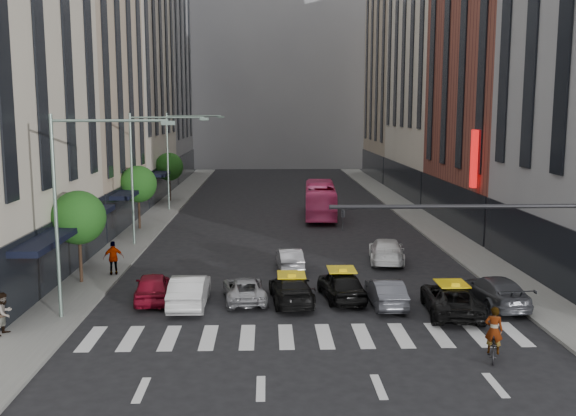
{
  "coord_description": "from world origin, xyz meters",
  "views": [
    {
      "loc": [
        -1.75,
        -23.96,
        9.22
      ],
      "look_at": [
        -0.62,
        10.8,
        4.0
      ],
      "focal_mm": 40.0,
      "sensor_mm": 36.0,
      "label": 1
    }
  ],
  "objects": [
    {
      "name": "building_right_b",
      "position": [
        17.0,
        27.0,
        13.0
      ],
      "size": [
        8.0,
        18.0,
        26.0
      ],
      "primitive_type": "cube",
      "color": "brown",
      "rests_on": "ground"
    },
    {
      "name": "pedestrian_near",
      "position": [
        -12.58,
        1.78,
        1.03
      ],
      "size": [
        0.87,
        1.0,
        1.76
      ],
      "primitive_type": "imported",
      "rotation": [
        0.0,
        0.0,
        1.31
      ],
      "color": "gray",
      "rests_on": "sidewalk_left"
    },
    {
      "name": "building_left_c",
      "position": [
        -17.0,
        46.0,
        18.0
      ],
      "size": [
        8.0,
        20.0,
        36.0
      ],
      "primitive_type": "cube",
      "color": "beige",
      "rests_on": "ground"
    },
    {
      "name": "ground",
      "position": [
        0.0,
        0.0,
        0.0
      ],
      "size": [
        160.0,
        160.0,
        0.0
      ],
      "primitive_type": "plane",
      "color": "black",
      "rests_on": "ground"
    },
    {
      "name": "car_row2_right",
      "position": [
        5.61,
        14.68,
        0.74
      ],
      "size": [
        2.69,
        5.29,
        1.47
      ],
      "primitive_type": "imported",
      "rotation": [
        0.0,
        0.0,
        3.01
      ],
      "color": "silver",
      "rests_on": "ground"
    },
    {
      "name": "streetlamp_near",
      "position": [
        -10.04,
        4.0,
        5.9
      ],
      "size": [
        5.38,
        0.25,
        9.0
      ],
      "color": "gray",
      "rests_on": "sidewalk_left"
    },
    {
      "name": "liberty_sign",
      "position": [
        12.6,
        20.0,
        6.0
      ],
      "size": [
        0.3,
        0.7,
        4.0
      ],
      "color": "red",
      "rests_on": "ground"
    },
    {
      "name": "building_right_d",
      "position": [
        17.0,
        65.0,
        14.0
      ],
      "size": [
        8.0,
        18.0,
        28.0
      ],
      "primitive_type": "cube",
      "color": "tan",
      "rests_on": "ground"
    },
    {
      "name": "traffic_signal",
      "position": [
        7.69,
        -1.0,
        4.47
      ],
      "size": [
        10.1,
        0.2,
        6.0
      ],
      "color": "black",
      "rests_on": "ground"
    },
    {
      "name": "building_right_c",
      "position": [
        17.0,
        46.0,
        20.0
      ],
      "size": [
        8.0,
        20.0,
        40.0
      ],
      "primitive_type": "cube",
      "color": "beige",
      "rests_on": "ground"
    },
    {
      "name": "taxi_right",
      "position": [
        6.7,
        4.32,
        0.7
      ],
      "size": [
        2.83,
        5.27,
        1.41
      ],
      "primitive_type": "imported",
      "rotation": [
        0.0,
        0.0,
        3.04
      ],
      "color": "black",
      "rests_on": "ground"
    },
    {
      "name": "car_red",
      "position": [
        -7.4,
        6.8,
        0.71
      ],
      "size": [
        2.16,
        4.36,
        1.43
      ],
      "primitive_type": "imported",
      "rotation": [
        0.0,
        0.0,
        3.26
      ],
      "color": "maroon",
      "rests_on": "ground"
    },
    {
      "name": "rider",
      "position": [
        6.7,
        -1.22,
        1.84
      ],
      "size": [
        0.77,
        0.63,
        1.81
      ],
      "primitive_type": "imported",
      "rotation": [
        0.0,
        0.0,
        2.8
      ],
      "color": "gray",
      "rests_on": "motorcycle"
    },
    {
      "name": "motorcycle",
      "position": [
        6.7,
        -1.22,
        0.47
      ],
      "size": [
        1.19,
        1.89,
        0.94
      ],
      "primitive_type": "imported",
      "rotation": [
        0.0,
        0.0,
        2.8
      ],
      "color": "black",
      "rests_on": "ground"
    },
    {
      "name": "sidewalk_right",
      "position": [
        11.5,
        30.0,
        0.07
      ],
      "size": [
        3.0,
        96.0,
        0.15
      ],
      "primitive_type": "cube",
      "color": "slate",
      "rests_on": "ground"
    },
    {
      "name": "pedestrian_far",
      "position": [
        -10.4,
        11.49,
        1.11
      ],
      "size": [
        1.2,
        0.72,
        1.91
      ],
      "primitive_type": "imported",
      "rotation": [
        0.0,
        0.0,
        3.38
      ],
      "color": "gray",
      "rests_on": "sidewalk_left"
    },
    {
      "name": "taxi_left",
      "position": [
        -0.6,
        6.28,
        0.69
      ],
      "size": [
        2.32,
        4.9,
        1.38
      ],
      "primitive_type": "imported",
      "rotation": [
        0.0,
        0.0,
        3.22
      ],
      "color": "black",
      "rests_on": "ground"
    },
    {
      "name": "car_grey_mid",
      "position": [
        3.91,
        5.63,
        0.67
      ],
      "size": [
        1.49,
        4.08,
        1.34
      ],
      "primitive_type": "imported",
      "rotation": [
        0.0,
        0.0,
        3.16
      ],
      "color": "#42434A",
      "rests_on": "ground"
    },
    {
      "name": "sidewalk_left",
      "position": [
        -11.5,
        30.0,
        0.07
      ],
      "size": [
        3.0,
        96.0,
        0.15
      ],
      "primitive_type": "cube",
      "color": "slate",
      "rests_on": "ground"
    },
    {
      "name": "building_left_b",
      "position": [
        -17.0,
        28.0,
        12.0
      ],
      "size": [
        8.0,
        16.0,
        24.0
      ],
      "primitive_type": "cube",
      "color": "tan",
      "rests_on": "ground"
    },
    {
      "name": "tree_near",
      "position": [
        -11.8,
        10.0,
        3.65
      ],
      "size": [
        2.88,
        2.88,
        4.95
      ],
      "color": "black",
      "rests_on": "sidewalk_left"
    },
    {
      "name": "taxi_center",
      "position": [
        1.9,
        6.74,
        0.75
      ],
      "size": [
        2.32,
        4.6,
        1.5
      ],
      "primitive_type": "imported",
      "rotation": [
        0.0,
        0.0,
        3.27
      ],
      "color": "black",
      "rests_on": "ground"
    },
    {
      "name": "bus",
      "position": [
        2.94,
        32.03,
        1.52
      ],
      "size": [
        3.24,
        11.04,
        3.04
      ],
      "primitive_type": "imported",
      "rotation": [
        0.0,
        0.0,
        3.08
      ],
      "color": "#F8498D",
      "rests_on": "ground"
    },
    {
      "name": "tree_mid",
      "position": [
        -11.8,
        26.0,
        3.65
      ],
      "size": [
        2.88,
        2.88,
        4.95
      ],
      "color": "black",
      "rests_on": "sidewalk_left"
    },
    {
      "name": "car_white_front",
      "position": [
        -5.49,
        5.89,
        0.77
      ],
      "size": [
        1.64,
        4.68,
        1.54
      ],
      "primitive_type": "imported",
      "rotation": [
        0.0,
        0.0,
        3.14
      ],
      "color": "#BABABA",
      "rests_on": "ground"
    },
    {
      "name": "building_left_d",
      "position": [
        -17.0,
        65.0,
        15.0
      ],
      "size": [
        8.0,
        18.0,
        30.0
      ],
      "primitive_type": "cube",
      "color": "gray",
      "rests_on": "ground"
    },
    {
      "name": "car_grey_curb",
      "position": [
        9.12,
        5.51,
        0.72
      ],
      "size": [
        2.43,
        5.1,
        1.43
      ],
      "primitive_type": "imported",
      "rotation": [
        0.0,
        0.0,
        3.23
      ],
      "color": "#3A3B41",
      "rests_on": "ground"
    },
    {
      "name": "streetlamp_mid",
      "position": [
        -10.04,
        20.0,
        5.9
      ],
      "size": [
        5.38,
        0.25,
        9.0
      ],
      "color": "gray",
      "rests_on": "sidewalk_left"
    },
    {
      "name": "car_row2_left",
      "position": [
        -0.46,
        12.98,
        0.64
      ],
      "size": [
        1.65,
        3.98,
        1.28
      ],
      "primitive_type": "imported",
      "rotation": [
        0.0,
        0.0,
        3.22
      ],
      "color": "#ACABB1",
      "rests_on": "ground"
    },
    {
      "name": "car_silver",
      "position": [
        -2.9,
        6.68,
        0.59
      ],
      "size": [
        2.44,
        4.44,
        1.18
      ],
      "primitive_type": "imported",
      "rotation": [
        0.0,
        0.0,
        3.26
      ],
      "color": "#98999D",
      "rests_on": "ground"
    },
    {
      "name": "streetlamp_far",
      "position": [
        -10.04,
        36.0,
        5.9
      ],
      "size": [
        5.38,
        0.25,
        9.0
      ],
      "color": "gray",
      "rests_on": "sidewalk_left"
    },
    {
      "name": "tree_far",
      "position": [
        -11.8,
        42.0,
        3.65
      ],
      "size": [
        2.88,
        2.88,
        4.95
      ],
      "color": "black",
      "rests_on": "sidewalk_left"
    },
    {
      "name": "building_far",
      "position": [
        0.0,
        85.0,
        18.0
      ],
      "size": [
        30.0,
        10.0,
        36.0
      ],
      "primitive_type": "cube",
      "color": "gray",
      "rests_on": "ground"
    }
  ]
}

